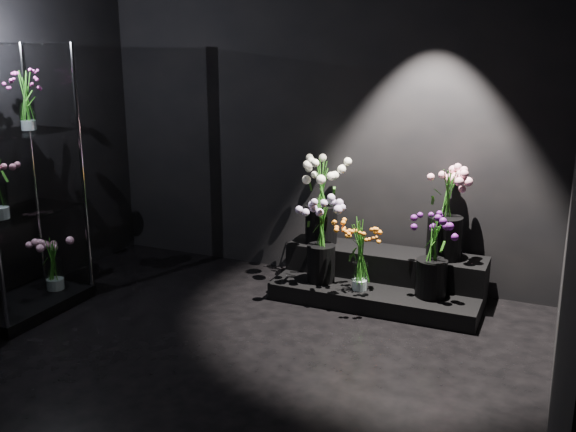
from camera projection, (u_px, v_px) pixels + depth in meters
The scene contains 11 objects.
floor at pixel (200, 373), 3.97m from camera, with size 4.00×4.00×0.00m, color black.
wall_back at pixel (319, 115), 5.38m from camera, with size 4.00×4.00×0.00m, color black.
display_riser at pixel (381, 279), 5.15m from camera, with size 1.61×0.72×0.36m.
display_case at pixel (15, 183), 4.65m from camera, with size 0.54×0.90×1.99m.
bouquet_orange_bells at pixel (361, 254), 4.89m from camera, with size 0.30×0.30×0.56m.
bouquet_lilac at pixel (321, 231), 5.04m from camera, with size 0.44×0.44×0.70m.
bouquet_purple at pixel (433, 251), 4.75m from camera, with size 0.37×0.37×0.63m.
bouquet_cream_roses at pixel (322, 196), 5.30m from camera, with size 0.46×0.46×0.70m.
bouquet_pink_roses at pixel (446, 208), 4.90m from camera, with size 0.44×0.44×0.70m.
bouquet_case_magenta at pixel (26, 100), 4.65m from camera, with size 0.27×0.27×0.42m.
bouquet_case_base_pink at pixel (53, 262), 5.03m from camera, with size 0.41×0.41×0.41m.
Camera 1 is at (1.94, -3.06, 1.98)m, focal length 40.00 mm.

